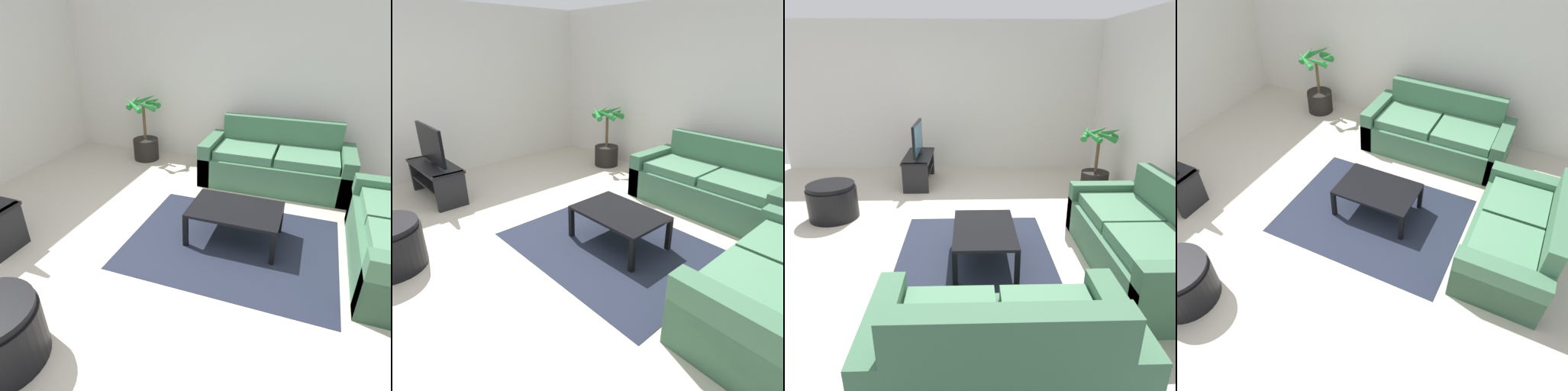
# 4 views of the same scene
# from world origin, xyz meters

# --- Properties ---
(ground_plane) EXTENTS (6.60, 6.60, 0.00)m
(ground_plane) POSITION_xyz_m (0.00, 0.00, 0.00)
(ground_plane) COLOR beige
(wall_back) EXTENTS (6.00, 0.06, 2.70)m
(wall_back) POSITION_xyz_m (0.00, 3.00, 1.35)
(wall_back) COLOR silver
(wall_back) RESTS_ON ground
(wall_left) EXTENTS (0.06, 6.00, 2.70)m
(wall_left) POSITION_xyz_m (-3.00, 0.00, 1.35)
(wall_left) COLOR silver
(wall_left) RESTS_ON ground
(couch_main) EXTENTS (2.09, 0.90, 0.90)m
(couch_main) POSITION_xyz_m (0.83, 2.28, 0.30)
(couch_main) COLOR #3F6B4C
(couch_main) RESTS_ON ground
(couch_loveseat) EXTENTS (0.90, 1.68, 0.90)m
(couch_loveseat) POSITION_xyz_m (2.28, 0.73, 0.30)
(couch_loveseat) COLOR #3F6B4C
(couch_loveseat) RESTS_ON ground
(tv_stand) EXTENTS (1.10, 0.45, 0.50)m
(tv_stand) POSITION_xyz_m (-2.03, -0.33, 0.33)
(tv_stand) COLOR black
(tv_stand) RESTS_ON ground
(tv) EXTENTS (0.92, 0.10, 0.56)m
(tv) POSITION_xyz_m (-2.03, -0.33, 0.79)
(tv) COLOR black
(tv) RESTS_ON tv_stand
(coffee_table) EXTENTS (0.97, 0.65, 0.39)m
(coffee_table) POSITION_xyz_m (0.62, 0.69, 0.34)
(coffee_table) COLOR black
(coffee_table) RESTS_ON ground
(area_rug) EXTENTS (2.20, 1.70, 0.01)m
(area_rug) POSITION_xyz_m (0.62, 0.59, 0.00)
(area_rug) COLOR #1E2333
(area_rug) RESTS_ON ground
(potted_palm) EXTENTS (0.62, 0.65, 1.10)m
(potted_palm) POSITION_xyz_m (-1.43, 2.55, 0.39)
(potted_palm) COLOR black
(potted_palm) RESTS_ON ground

